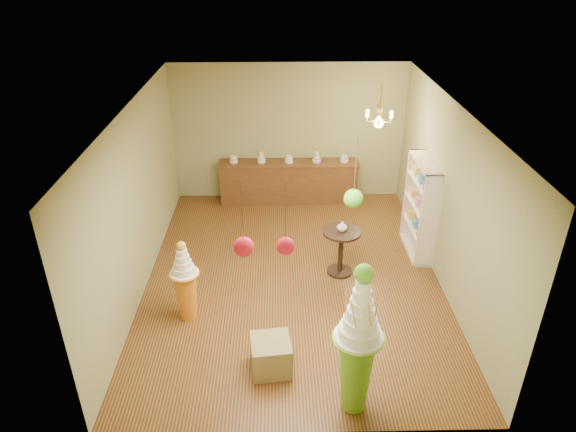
{
  "coord_description": "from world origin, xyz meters",
  "views": [
    {
      "loc": [
        -0.24,
        -7.4,
        5.16
      ],
      "look_at": [
        -0.08,
        0.0,
        1.19
      ],
      "focal_mm": 32.0,
      "sensor_mm": 36.0,
      "label": 1
    }
  ],
  "objects_px": {
    "pedestal_green": "(357,355)",
    "pedestal_orange": "(186,288)",
    "sideboard": "(289,181)",
    "round_table": "(341,246)"
  },
  "relations": [
    {
      "from": "pedestal_orange",
      "to": "round_table",
      "type": "distance_m",
      "value": 2.74
    },
    {
      "from": "round_table",
      "to": "pedestal_green",
      "type": "bearing_deg",
      "value": -93.05
    },
    {
      "from": "pedestal_green",
      "to": "pedestal_orange",
      "type": "xyz_separation_m",
      "value": [
        -2.32,
        1.77,
        -0.3
      ]
    },
    {
      "from": "pedestal_green",
      "to": "sideboard",
      "type": "distance_m",
      "value": 5.87
    },
    {
      "from": "pedestal_green",
      "to": "pedestal_orange",
      "type": "bearing_deg",
      "value": 142.63
    },
    {
      "from": "sideboard",
      "to": "round_table",
      "type": "height_order",
      "value": "sideboard"
    },
    {
      "from": "sideboard",
      "to": "pedestal_orange",
      "type": "bearing_deg",
      "value": -112.19
    },
    {
      "from": "pedestal_orange",
      "to": "sideboard",
      "type": "xyz_separation_m",
      "value": [
        1.65,
        4.05,
        -0.06
      ]
    },
    {
      "from": "pedestal_green",
      "to": "round_table",
      "type": "relative_size",
      "value": 2.5
    },
    {
      "from": "pedestal_green",
      "to": "pedestal_orange",
      "type": "height_order",
      "value": "pedestal_green"
    }
  ]
}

